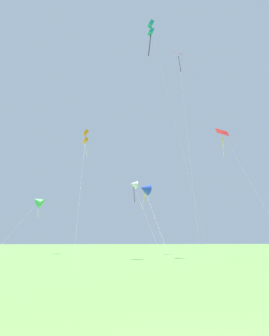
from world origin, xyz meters
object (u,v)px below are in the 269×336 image
(kite_orange_box, at_px, (86,137))
(kite_white_distant, at_px, (134,184))
(kite_teal_box, at_px, (151,30))
(kite_red_high, at_px, (223,138))
(kite_pink_low, at_px, (179,62))
(kite_blue_delta, at_px, (145,189))
(kite_green_small, at_px, (38,201))

(kite_orange_box, bearing_deg, kite_white_distant, 58.24)
(kite_teal_box, height_order, kite_red_high, kite_teal_box)
(kite_pink_low, bearing_deg, kite_red_high, 40.84)
(kite_blue_delta, relative_size, kite_red_high, 0.53)
(kite_teal_box, relative_size, kite_orange_box, 2.15)
(kite_white_distant, xyz_separation_m, kite_red_high, (14.78, 3.00, 8.29))
(kite_red_high, bearing_deg, kite_green_small, 179.86)
(kite_red_high, bearing_deg, kite_orange_box, -147.37)
(kite_white_distant, bearing_deg, kite_blue_delta, -91.42)
(kite_green_small, height_order, kite_white_distant, kite_white_distant)
(kite_blue_delta, relative_size, kite_white_distant, 0.94)
(kite_white_distant, xyz_separation_m, kite_pink_low, (5.59, -4.95, 16.23))
(kite_teal_box, distance_m, kite_pink_low, 6.58)
(kite_teal_box, xyz_separation_m, kite_red_high, (13.97, 12.24, -9.38))
(kite_blue_delta, distance_m, kite_red_high, 22.51)
(kite_blue_delta, xyz_separation_m, kite_pink_low, (5.84, 5.10, 18.45))
(kite_teal_box, bearing_deg, kite_blue_delta, -143.02)
(kite_green_small, xyz_separation_m, kite_orange_box, (6.48, -13.77, 5.17))
(kite_pink_low, bearing_deg, kite_green_small, 156.81)
(kite_white_distant, bearing_deg, kite_teal_box, -84.96)
(kite_white_distant, height_order, kite_orange_box, kite_orange_box)
(kite_red_high, height_order, kite_pink_low, kite_pink_low)
(kite_white_distant, height_order, kite_pink_low, kite_pink_low)
(kite_green_small, relative_size, kite_orange_box, 0.79)
(kite_green_small, height_order, kite_pink_low, kite_pink_low)
(kite_teal_box, xyz_separation_m, kite_pink_low, (4.77, 4.29, -1.44))
(kite_green_small, bearing_deg, kite_white_distant, -13.14)
(kite_teal_box, distance_m, kite_green_small, 27.20)
(kite_teal_box, relative_size, kite_green_small, 2.72)
(kite_blue_delta, height_order, kite_white_distant, kite_white_distant)
(kite_red_high, xyz_separation_m, kite_orange_box, (-21.41, -13.71, -5.30))
(kite_red_high, distance_m, kite_pink_low, 14.52)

